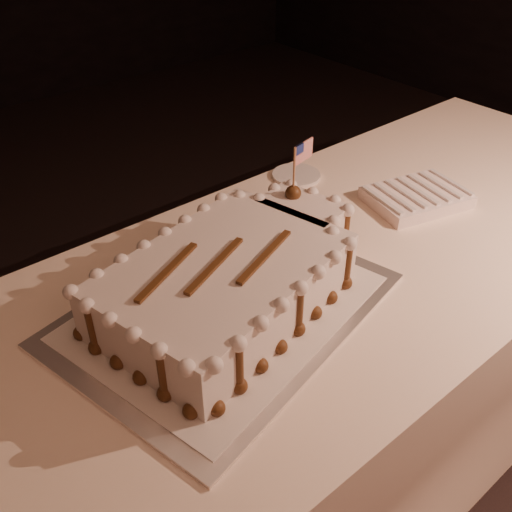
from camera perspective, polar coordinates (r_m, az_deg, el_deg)
banquet_table at (r=1.47m, az=2.53°, el=-14.05°), size 2.40×0.80×0.75m
cake_board at (r=1.13m, az=-3.12°, el=-5.29°), size 0.71×0.59×0.01m
doily at (r=1.13m, az=-3.13°, el=-5.10°), size 0.63×0.53×0.00m
sheet_cake at (r=1.11m, az=-2.13°, el=-2.01°), size 0.61×0.41×0.23m
napkin_stack at (r=1.52m, az=15.74°, el=5.70°), size 0.28×0.23×0.04m
side_plate at (r=1.59m, az=4.04°, el=8.04°), size 0.13×0.13×0.01m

